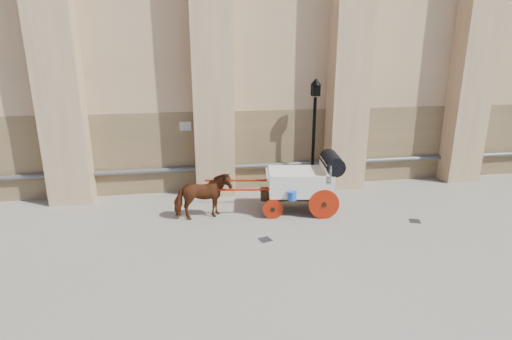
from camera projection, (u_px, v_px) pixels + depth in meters
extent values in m
plane|color=slate|center=(259.00, 232.00, 11.70)|extent=(90.00, 90.00, 0.00)
cube|color=olive|center=(291.00, 148.00, 15.53)|extent=(44.00, 0.35, 3.00)
cylinder|color=#59595B|center=(292.00, 164.00, 15.45)|extent=(42.00, 0.18, 0.18)
cube|color=beige|center=(185.00, 126.00, 14.43)|extent=(0.42, 0.04, 0.32)
imported|color=#632A14|center=(203.00, 197.00, 12.44)|extent=(1.85, 1.06, 1.48)
cube|color=black|center=(296.00, 194.00, 13.11)|extent=(2.50, 1.43, 0.13)
cube|color=#EFE8CE|center=(300.00, 182.00, 12.99)|extent=(2.22, 1.65, 0.75)
cube|color=#EFE8CE|center=(325.00, 169.00, 12.88)|extent=(0.37, 1.35, 0.59)
cube|color=#EFE8CE|center=(272.00, 174.00, 12.91)|extent=(0.56, 1.22, 0.11)
cylinder|color=black|center=(332.00, 163.00, 12.82)|extent=(0.81, 1.42, 0.60)
cylinder|color=#AC1D08|center=(324.00, 204.00, 12.51)|extent=(0.96, 0.22, 0.96)
cylinder|color=#AC1D08|center=(317.00, 190.00, 13.78)|extent=(0.96, 0.22, 0.96)
cylinder|color=#AC1D08|center=(273.00, 209.00, 12.54)|extent=(0.64, 0.17, 0.64)
cylinder|color=#AC1D08|center=(271.00, 195.00, 13.81)|extent=(0.64, 0.17, 0.64)
cylinder|color=#AC1D08|center=(242.00, 190.00, 12.54)|extent=(2.55, 0.49, 0.07)
cylinder|color=#AC1D08|center=(243.00, 180.00, 13.47)|extent=(2.55, 0.49, 0.07)
cylinder|color=blue|center=(292.00, 196.00, 12.33)|extent=(0.28, 0.28, 0.28)
cylinder|color=black|center=(313.00, 146.00, 14.66)|extent=(0.12, 0.12, 3.54)
cone|color=black|center=(312.00, 187.00, 15.11)|extent=(0.35, 0.35, 0.35)
cube|color=black|center=(316.00, 90.00, 14.09)|extent=(0.28, 0.28, 0.41)
cone|color=black|center=(316.00, 81.00, 14.01)|extent=(0.39, 0.39, 0.24)
cube|color=black|center=(265.00, 240.00, 11.20)|extent=(0.40, 0.40, 0.01)
cube|color=black|center=(415.00, 221.00, 12.44)|extent=(0.42, 0.42, 0.01)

